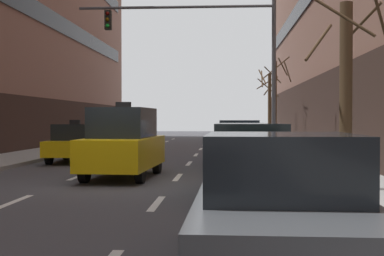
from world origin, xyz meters
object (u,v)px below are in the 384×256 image
at_px(street_tree_1, 270,105).
at_px(street_tree_2, 275,100).
at_px(taxi_driving_1, 128,134).
at_px(taxi_driving_2, 76,143).
at_px(car_parked_3, 239,140).
at_px(car_parked_0, 279,208).
at_px(traffic_signal_0, 216,46).
at_px(car_parked_2, 242,146).
at_px(taxi_driving_0, 123,143).
at_px(street_tree_0, 346,90).
at_px(car_parked_1, 251,160).

distance_m(street_tree_1, street_tree_2, 3.66).
height_order(taxi_driving_1, street_tree_2, street_tree_2).
xyz_separation_m(taxi_driving_2, street_tree_2, (9.06, 9.49, 2.11)).
bearing_deg(car_parked_3, car_parked_0, -90.00).
distance_m(car_parked_0, traffic_signal_0, 17.33).
height_order(car_parked_2, traffic_signal_0, traffic_signal_0).
relative_size(car_parked_3, street_tree_2, 0.86).
xyz_separation_m(taxi_driving_0, street_tree_0, (5.96, -3.10, 1.43)).
xyz_separation_m(car_parked_2, street_tree_1, (2.26, 15.66, 1.86)).
height_order(taxi_driving_0, traffic_signal_0, traffic_signal_0).
bearing_deg(car_parked_2, taxi_driving_1, 115.85).
relative_size(car_parked_0, street_tree_0, 0.93).
relative_size(car_parked_2, car_parked_3, 0.95).
distance_m(car_parked_1, street_tree_0, 2.83).
bearing_deg(taxi_driving_2, car_parked_2, -20.25).
bearing_deg(car_parked_0, traffic_signal_0, 93.38).
bearing_deg(car_parked_2, car_parked_3, 90.00).
distance_m(taxi_driving_0, car_parked_3, 8.29).
height_order(traffic_signal_0, street_tree_0, traffic_signal_0).
distance_m(taxi_driving_0, street_tree_0, 6.87).
bearing_deg(taxi_driving_1, street_tree_1, 10.54).
xyz_separation_m(taxi_driving_1, taxi_driving_2, (-0.03, -11.46, -0.05)).
relative_size(taxi_driving_0, traffic_signal_0, 0.53).
distance_m(traffic_signal_0, street_tree_2, 9.18).
distance_m(taxi_driving_2, street_tree_0, 12.74).
height_order(car_parked_1, street_tree_0, street_tree_0).
xyz_separation_m(taxi_driving_0, taxi_driving_1, (-3.07, 17.16, -0.23)).
relative_size(taxi_driving_1, traffic_signal_0, 0.53).
bearing_deg(car_parked_1, taxi_driving_0, 137.24).
distance_m(taxi_driving_2, street_tree_2, 13.28).
bearing_deg(traffic_signal_0, street_tree_2, 68.77).
distance_m(car_parked_1, street_tree_2, 18.85).
height_order(car_parked_0, car_parked_1, car_parked_1).
bearing_deg(traffic_signal_0, taxi_driving_0, -111.64).
bearing_deg(taxi_driving_0, car_parked_1, -42.76).
height_order(taxi_driving_2, car_parked_1, taxi_driving_2).
bearing_deg(traffic_signal_0, taxi_driving_1, 119.20).
bearing_deg(taxi_driving_0, street_tree_0, -27.45).
distance_m(taxi_driving_0, car_parked_0, 10.66).
relative_size(taxi_driving_1, street_tree_1, 0.91).
height_order(taxi_driving_1, car_parked_1, taxi_driving_1).
bearing_deg(street_tree_0, street_tree_1, 90.00).
bearing_deg(street_tree_1, taxi_driving_1, -169.46).
bearing_deg(taxi_driving_2, street_tree_2, 46.33).
bearing_deg(taxi_driving_0, traffic_signal_0, 68.36).
bearing_deg(car_parked_2, car_parked_1, -90.01).
relative_size(car_parked_1, car_parked_3, 0.98).
bearing_deg(street_tree_1, car_parked_1, -95.81).
bearing_deg(street_tree_2, car_parked_0, -95.12).
bearing_deg(car_parked_0, car_parked_1, 90.01).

